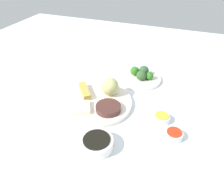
{
  "coord_description": "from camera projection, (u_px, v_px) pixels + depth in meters",
  "views": [
    {
      "loc": [
        0.27,
        -0.61,
        0.58
      ],
      "look_at": [
        -0.0,
        0.1,
        0.06
      ],
      "focal_mm": 34.95,
      "sensor_mm": 36.0,
      "label": 1
    }
  ],
  "objects": [
    {
      "name": "stir_fry_heap",
      "position": [
        108.0,
        108.0,
        0.84
      ],
      "size": [
        0.1,
        0.1,
        0.02
      ],
      "primitive_type": "cylinder",
      "color": "#492924",
      "rests_on": "main_plate"
    },
    {
      "name": "sauce_ramekin_hot_mustard_liquid",
      "position": [
        162.0,
        116.0,
        0.8
      ],
      "size": [
        0.05,
        0.05,
        0.0
      ],
      "primitive_type": "cylinder",
      "color": "gold",
      "rests_on": "sauce_ramekin_hot_mustard"
    },
    {
      "name": "broccoli_floret_3",
      "position": [
        144.0,
        71.0,
        1.05
      ],
      "size": [
        0.05,
        0.05,
        0.05
      ],
      "primitive_type": "sphere",
      "color": "#335934",
      "rests_on": "broccoli_plate"
    },
    {
      "name": "rice_scoop",
      "position": [
        110.0,
        86.0,
        0.91
      ],
      "size": [
        0.08,
        0.08,
        0.08
      ],
      "primitive_type": "sphere",
      "color": "tan",
      "rests_on": "main_plate"
    },
    {
      "name": "main_plate",
      "position": [
        96.0,
        103.0,
        0.89
      ],
      "size": [
        0.29,
        0.29,
        0.02
      ],
      "primitive_type": "cylinder",
      "color": "white",
      "rests_on": "tabletop"
    },
    {
      "name": "soy_sauce_bowl_liquid",
      "position": [
        97.0,
        139.0,
        0.69
      ],
      "size": [
        0.09,
        0.09,
        0.0
      ],
      "primitive_type": "cylinder",
      "color": "black",
      "rests_on": "soy_sauce_bowl"
    },
    {
      "name": "broccoli_floret_2",
      "position": [
        149.0,
        76.0,
        1.02
      ],
      "size": [
        0.04,
        0.04,
        0.04
      ],
      "primitive_type": "sphere",
      "color": "#2D6F20",
      "rests_on": "broccoli_plate"
    },
    {
      "name": "soy_sauce_bowl",
      "position": [
        97.0,
        144.0,
        0.7
      ],
      "size": [
        0.11,
        0.11,
        0.04
      ],
      "primitive_type": "cylinder",
      "color": "white",
      "rests_on": "tabletop"
    },
    {
      "name": "broccoli_floret_0",
      "position": [
        141.0,
        75.0,
        1.02
      ],
      "size": [
        0.05,
        0.05,
        0.05
      ],
      "primitive_type": "sphere",
      "color": "#34572D",
      "rests_on": "broccoli_plate"
    },
    {
      "name": "sauce_ramekin_hot_mustard",
      "position": [
        162.0,
        118.0,
        0.81
      ],
      "size": [
        0.06,
        0.06,
        0.02
      ],
      "primitive_type": "cylinder",
      "color": "white",
      "rests_on": "tabletop"
    },
    {
      "name": "spring_roll",
      "position": [
        85.0,
        91.0,
        0.93
      ],
      "size": [
        0.09,
        0.11,
        0.02
      ],
      "primitive_type": "cube",
      "rotation": [
        0.0,
        0.0,
        2.25
      ],
      "color": "gold",
      "rests_on": "main_plate"
    },
    {
      "name": "sauce_ramekin_sweet_and_sour_liquid",
      "position": [
        174.0,
        132.0,
        0.73
      ],
      "size": [
        0.05,
        0.05,
        0.0
      ],
      "primitive_type": "cylinder",
      "color": "red",
      "rests_on": "sauce_ramekin_sweet_and_sour"
    },
    {
      "name": "tabletop",
      "position": [
        104.0,
        113.0,
        0.87
      ],
      "size": [
        2.2,
        2.2,
        0.02
      ],
      "primitive_type": "cube",
      "color": "silver",
      "rests_on": "ground"
    },
    {
      "name": "broccoli_plate",
      "position": [
        139.0,
        79.0,
        1.05
      ],
      "size": [
        0.2,
        0.2,
        0.01
      ],
      "primitive_type": "cylinder",
      "color": "white",
      "rests_on": "tabletop"
    },
    {
      "name": "sauce_ramekin_sweet_and_sour",
      "position": [
        174.0,
        135.0,
        0.74
      ],
      "size": [
        0.06,
        0.06,
        0.02
      ],
      "primitive_type": "cylinder",
      "color": "white",
      "rests_on": "tabletop"
    },
    {
      "name": "broccoli_floret_1",
      "position": [
        135.0,
        71.0,
        1.06
      ],
      "size": [
        0.04,
        0.04,
        0.04
      ],
      "primitive_type": "sphere",
      "color": "#2C6E1D",
      "rests_on": "broccoli_plate"
    },
    {
      "name": "crab_rangoon_wonton",
      "position": [
        80.0,
        108.0,
        0.84
      ],
      "size": [
        0.1,
        0.1,
        0.01
      ],
      "primitive_type": "cube",
      "rotation": [
        0.0,
        0.0,
        0.46
      ],
      "color": "beige",
      "rests_on": "main_plate"
    }
  ]
}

